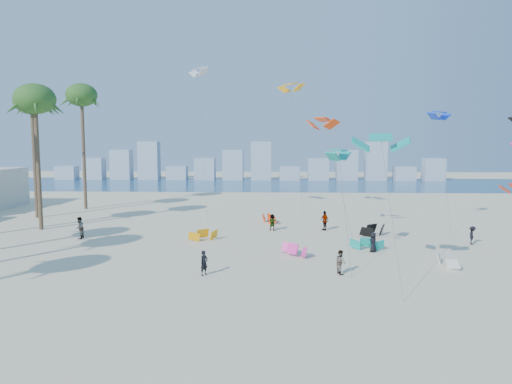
{
  "coord_description": "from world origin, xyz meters",
  "views": [
    {
      "loc": [
        4.54,
        -20.89,
        8.5
      ],
      "look_at": [
        3.0,
        16.0,
        4.5
      ],
      "focal_mm": 33.04,
      "sensor_mm": 36.0,
      "label": 1
    }
  ],
  "objects": [
    {
      "name": "ground",
      "position": [
        0.0,
        0.0,
        0.0
      ],
      "size": [
        220.0,
        220.0,
        0.0
      ],
      "primitive_type": "plane",
      "color": "beige",
      "rests_on": "ground"
    },
    {
      "name": "ocean",
      "position": [
        0.0,
        72.0,
        0.01
      ],
      "size": [
        220.0,
        220.0,
        0.0
      ],
      "primitive_type": "plane",
      "color": "navy",
      "rests_on": "ground"
    },
    {
      "name": "kitesurfer_near",
      "position": [
        0.02,
        8.15,
        0.8
      ],
      "size": [
        0.66,
        0.69,
        1.59
      ],
      "primitive_type": "imported",
      "rotation": [
        0.0,
        0.0,
        0.9
      ],
      "color": "black",
      "rests_on": "ground"
    },
    {
      "name": "kitesurfer_mid",
      "position": [
        8.73,
        8.83,
        0.78
      ],
      "size": [
        0.8,
        0.91,
        1.56
      ],
      "primitive_type": "imported",
      "rotation": [
        0.0,
        0.0,
        1.9
      ],
      "color": "gray",
      "rests_on": "ground"
    },
    {
      "name": "kitesurfers_far",
      "position": [
        5.99,
        20.07,
        0.85
      ],
      "size": [
        39.96,
        9.84,
        1.92
      ],
      "color": "black",
      "rests_on": "ground"
    },
    {
      "name": "grounded_kites",
      "position": [
        8.36,
        18.33,
        0.43
      ],
      "size": [
        20.37,
        19.68,
        0.94
      ],
      "color": "#FFA50D",
      "rests_on": "ground"
    },
    {
      "name": "flying_kites",
      "position": [
        12.27,
        21.82,
        11.17
      ],
      "size": [
        34.88,
        30.51,
        16.94
      ],
      "color": "#0DA596",
      "rests_on": "ground"
    },
    {
      "name": "distant_skyline",
      "position": [
        -1.19,
        82.0,
        3.09
      ],
      "size": [
        85.0,
        3.0,
        8.4
      ],
      "color": "#9EADBF",
      "rests_on": "ground"
    }
  ]
}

